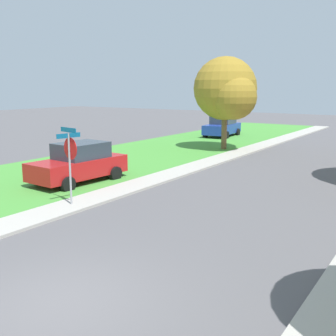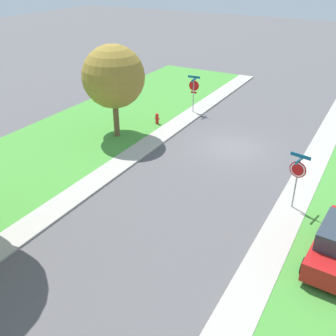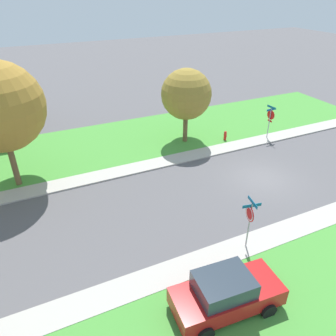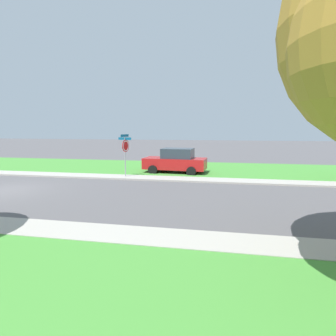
% 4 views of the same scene
% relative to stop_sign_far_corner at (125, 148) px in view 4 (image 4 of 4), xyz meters
% --- Properties ---
extents(ground_plane, '(120.00, 120.00, 0.00)m').
position_rel_stop_sign_far_corner_xyz_m(ground_plane, '(4.71, -4.86, -1.89)').
color(ground_plane, '#565456').
extents(sidewalk_east, '(1.40, 56.00, 0.10)m').
position_rel_stop_sign_far_corner_xyz_m(sidewalk_east, '(9.41, 7.14, -1.84)').
color(sidewalk_east, '#ADA89E').
rests_on(sidewalk_east, ground).
extents(sidewalk_west, '(1.40, 56.00, 0.10)m').
position_rel_stop_sign_far_corner_xyz_m(sidewalk_west, '(0.01, 7.14, -1.84)').
color(sidewalk_west, '#ADA89E').
rests_on(sidewalk_west, ground).
extents(lawn_west, '(8.00, 56.00, 0.08)m').
position_rel_stop_sign_far_corner_xyz_m(lawn_west, '(-4.69, 7.14, -1.85)').
color(lawn_west, '#479338').
rests_on(lawn_west, ground).
extents(stop_sign_far_corner, '(0.90, 0.90, 2.77)m').
position_rel_stop_sign_far_corner_xyz_m(stop_sign_far_corner, '(0.00, 0.00, 0.00)').
color(stop_sign_far_corner, '#9E9EA3').
rests_on(stop_sign_far_corner, ground).
extents(car_red_kerbside_mid, '(2.28, 4.42, 1.76)m').
position_rel_stop_sign_far_corner_xyz_m(car_red_kerbside_mid, '(-2.43, 2.81, -1.01)').
color(car_red_kerbside_mid, red).
rests_on(car_red_kerbside_mid, ground).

